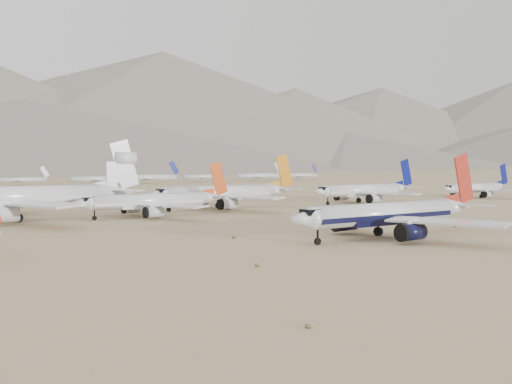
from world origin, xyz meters
TOP-DOWN VIEW (x-y plane):
  - ground at (0.00, 0.00)m, footprint 7000.00×7000.00m
  - main_airliner at (-1.86, -2.46)m, footprint 50.81×49.63m
  - row2_navy_widebody at (65.06, 73.52)m, footprint 48.46×47.38m
  - row2_gold_tail at (5.73, 79.46)m, footprint 52.84×51.67m
  - row2_orange_tail at (-25.26, 66.57)m, footprint 45.00×44.02m
  - row2_white_trijet at (-59.70, 76.34)m, footprint 63.75×62.30m
  - row2_blue_far at (129.86, 70.33)m, footprint 42.80×41.84m
  - distant_storage_row at (3.76, 309.76)m, footprint 505.23×59.40m
  - foothills at (526.68, 1100.00)m, footprint 4637.50×1395.00m

SIDE VIEW (x-z plane):
  - ground at x=0.00m, z-range 0.00..0.00m
  - row2_blue_far at x=129.86m, z-range -3.37..11.84m
  - distant_storage_row at x=3.76m, z-range -3.01..11.66m
  - row2_orange_tail at x=-25.26m, z-range -3.52..12.53m
  - row2_navy_widebody at x=65.06m, z-range -3.81..13.43m
  - main_airliner at x=-1.86m, z-range -4.04..13.90m
  - row2_gold_tail at x=5.73m, z-range -4.15..14.67m
  - row2_white_trijet at x=-59.70m, z-range -4.76..17.83m
  - foothills at x=526.68m, z-range -10.35..144.65m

